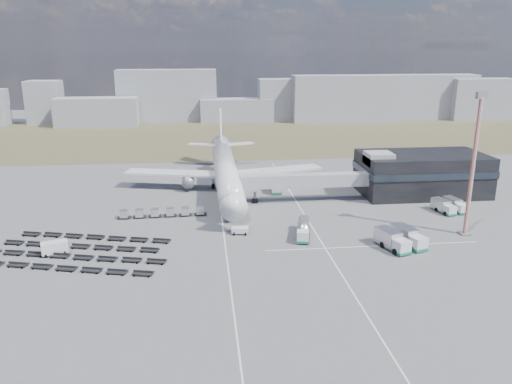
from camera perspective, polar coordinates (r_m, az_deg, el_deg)
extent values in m
plane|color=#565659|center=(96.86, -2.49, -5.01)|extent=(420.00, 420.00, 0.00)
cube|color=#4D482E|center=(203.19, -4.57, 6.32)|extent=(420.00, 90.00, 0.01)
cube|color=silver|center=(101.43, -3.81, -4.03)|extent=(0.25, 110.00, 0.01)
cube|color=silver|center=(103.64, 6.20, -3.64)|extent=(0.25, 110.00, 0.01)
cube|color=silver|center=(94.38, 13.26, -6.04)|extent=(40.00, 0.25, 0.01)
cube|color=black|center=(129.58, 18.43, 2.00)|extent=(30.00, 16.00, 10.00)
cube|color=#262D38|center=(129.30, 18.47, 2.51)|extent=(30.40, 16.40, 1.60)
cube|color=#939399|center=(122.25, 13.86, 3.71)|extent=(6.00, 6.00, 3.00)
cube|color=#939399|center=(117.00, 5.68, 1.33)|extent=(29.80, 3.00, 3.00)
cube|color=#939399|center=(114.56, -0.84, 1.09)|extent=(4.00, 3.60, 3.40)
cylinder|color=slate|center=(115.87, -0.12, -0.04)|extent=(0.70, 0.70, 5.10)
cylinder|color=black|center=(116.48, -0.12, -1.03)|extent=(1.40, 0.90, 1.40)
cylinder|color=silver|center=(123.84, -3.45, 2.32)|extent=(5.60, 48.00, 5.60)
cone|color=silver|center=(98.38, -2.66, -1.40)|extent=(5.60, 5.00, 5.60)
cone|color=silver|center=(150.98, -3.99, 5.18)|extent=(5.60, 8.00, 5.60)
cube|color=black|center=(100.04, -2.74, -0.61)|extent=(2.20, 2.00, 0.80)
cube|color=silver|center=(129.07, -9.33, 2.17)|extent=(25.59, 11.38, 0.50)
cube|color=silver|center=(130.19, 2.18, 2.50)|extent=(25.59, 11.38, 0.50)
cylinder|color=slate|center=(127.41, -7.76, 1.26)|extent=(3.00, 5.00, 3.00)
cylinder|color=slate|center=(128.24, 0.75, 1.51)|extent=(3.00, 5.00, 3.00)
cube|color=silver|center=(152.76, -6.10, 5.41)|extent=(9.49, 5.63, 0.35)
cube|color=silver|center=(153.17, -1.96, 5.52)|extent=(9.49, 5.63, 0.35)
cube|color=silver|center=(152.95, -4.08, 7.49)|extent=(0.50, 9.06, 11.45)
cylinder|color=slate|center=(104.86, -2.83, -2.59)|extent=(0.50, 0.50, 2.50)
cylinder|color=slate|center=(128.64, -4.93, 0.96)|extent=(0.60, 0.60, 2.50)
cylinder|color=slate|center=(128.91, -2.08, 1.05)|extent=(0.60, 0.60, 2.50)
cylinder|color=black|center=(105.11, -2.82, -2.98)|extent=(0.50, 1.20, 1.20)
cube|color=gray|center=(258.15, -22.97, 9.45)|extent=(15.17, 12.00, 19.77)
cube|color=gray|center=(240.46, -17.71, 8.71)|extent=(36.56, 12.00, 12.84)
cube|color=gray|center=(248.45, -10.08, 10.80)|extent=(46.90, 12.00, 24.54)
cube|color=gray|center=(245.42, -1.18, 9.37)|extent=(43.83, 12.00, 10.82)
cube|color=gray|center=(249.41, 5.13, 10.48)|extent=(41.56, 12.00, 19.99)
cube|color=gray|center=(247.72, 10.22, 10.48)|extent=(51.75, 12.00, 21.96)
cube|color=gray|center=(267.14, 19.14, 10.24)|extent=(46.01, 12.00, 21.75)
cube|color=gray|center=(275.03, 24.28, 9.67)|extent=(31.67, 12.00, 19.92)
cube|color=silver|center=(93.21, 5.38, -5.07)|extent=(2.64, 2.64, 2.12)
cube|color=#147252|center=(93.52, 5.36, -5.54)|extent=(2.75, 2.75, 0.46)
cylinder|color=silver|center=(97.30, 5.43, -3.87)|extent=(3.74, 7.26, 2.31)
cube|color=slate|center=(97.67, 5.41, -4.45)|extent=(3.65, 7.24, 0.32)
cylinder|color=black|center=(96.46, 5.40, -4.87)|extent=(2.56, 1.51, 1.02)
cube|color=silver|center=(97.41, -1.84, -4.42)|extent=(3.45, 2.30, 1.45)
cube|color=silver|center=(94.85, -22.01, -5.97)|extent=(4.86, 3.39, 2.36)
cube|color=silver|center=(124.85, 2.27, 0.70)|extent=(2.83, 6.15, 2.80)
cube|color=#147252|center=(125.17, 2.27, 0.19)|extent=(2.94, 6.26, 0.45)
cube|color=silver|center=(91.65, 16.31, -6.01)|extent=(3.14, 3.07, 2.41)
cube|color=#147252|center=(91.99, 16.27, -6.55)|extent=(3.28, 3.21, 0.49)
cube|color=silver|center=(94.19, 14.84, -4.99)|extent=(4.06, 5.60, 2.85)
cube|color=silver|center=(93.99, 18.06, -5.60)|extent=(3.14, 3.07, 2.41)
cube|color=#147252|center=(94.33, 18.01, -6.12)|extent=(3.28, 3.21, 0.49)
cube|color=silver|center=(96.47, 16.57, -4.62)|extent=(4.06, 5.60, 2.85)
cube|color=silver|center=(115.53, 21.29, -1.96)|extent=(2.47, 2.40, 2.00)
cube|color=#147252|center=(115.76, 21.25, -2.32)|extent=(2.58, 2.51, 0.41)
cube|color=silver|center=(117.75, 20.34, -1.34)|extent=(3.02, 4.56, 2.37)
cube|color=silver|center=(117.48, 22.46, -1.79)|extent=(2.47, 2.40, 2.00)
cube|color=#147252|center=(117.71, 22.42, -2.15)|extent=(2.58, 2.51, 0.41)
cube|color=silver|center=(119.67, 21.50, -1.18)|extent=(3.02, 4.56, 2.37)
cube|color=black|center=(109.59, -14.84, -2.82)|extent=(2.67, 1.69, 0.18)
cube|color=silver|center=(109.32, -14.87, -2.39)|extent=(1.66, 1.66, 1.51)
cube|color=black|center=(109.22, -13.16, -2.76)|extent=(2.67, 1.69, 0.18)
cube|color=silver|center=(108.95, -13.19, -2.34)|extent=(1.66, 1.66, 1.51)
cube|color=black|center=(108.94, -11.47, -2.70)|extent=(2.67, 1.69, 0.18)
cube|color=silver|center=(108.67, -11.49, -2.28)|extent=(1.66, 1.66, 1.51)
cube|color=black|center=(108.76, -9.77, -2.64)|extent=(2.67, 1.69, 0.18)
cube|color=silver|center=(108.49, -9.79, -2.21)|extent=(1.66, 1.66, 1.51)
cube|color=black|center=(108.68, -8.07, -2.58)|extent=(2.67, 1.69, 0.18)
cube|color=silver|center=(108.41, -8.09, -2.15)|extent=(1.66, 1.66, 1.51)
cube|color=black|center=(108.69, -6.37, -2.51)|extent=(2.67, 1.69, 0.18)
cube|color=silver|center=(108.42, -6.38, -2.08)|extent=(1.66, 1.66, 1.51)
cube|color=black|center=(89.26, -22.05, -7.92)|extent=(34.14, 10.20, 0.78)
cube|color=black|center=(92.87, -20.67, -6.82)|extent=(34.14, 10.20, 0.78)
cube|color=black|center=(96.57, -19.40, -5.80)|extent=(29.92, 9.12, 0.78)
cube|color=black|center=(100.33, -18.22, -4.85)|extent=(29.92, 9.12, 0.78)
cylinder|color=#B3311C|center=(102.04, 23.53, 2.51)|extent=(0.74, 0.74, 26.47)
cube|color=slate|center=(99.99, 24.41, 10.06)|extent=(2.61, 1.40, 1.27)
cube|color=#565659|center=(105.64, 22.73, -4.39)|extent=(2.12, 2.12, 0.32)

